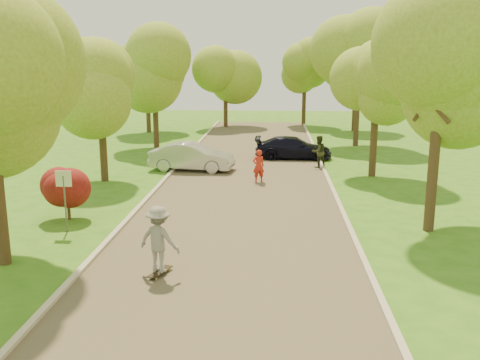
% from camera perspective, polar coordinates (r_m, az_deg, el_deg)
% --- Properties ---
extents(ground, '(100.00, 100.00, 0.00)m').
position_cam_1_polar(ground, '(14.61, -1.96, -10.93)').
color(ground, '#2F6718').
rests_on(ground, ground).
extents(road, '(8.00, 60.00, 0.01)m').
position_cam_1_polar(road, '(22.14, 0.07, -2.61)').
color(road, '#4C4438').
rests_on(road, ground).
extents(curb_left, '(0.18, 60.00, 0.12)m').
position_cam_1_polar(curb_left, '(22.74, -10.17, -2.26)').
color(curb_left, '#B2AD9E').
rests_on(curb_left, ground).
extents(curb_right, '(0.18, 60.00, 0.12)m').
position_cam_1_polar(curb_right, '(22.25, 10.55, -2.61)').
color(curb_right, '#B2AD9E').
rests_on(curb_right, ground).
extents(street_sign, '(0.55, 0.06, 2.17)m').
position_cam_1_polar(street_sign, '(19.22, -18.25, -0.85)').
color(street_sign, '#59595E').
rests_on(street_sign, ground).
extents(red_shrub, '(1.70, 1.70, 1.95)m').
position_cam_1_polar(red_shrub, '(20.86, -17.93, -1.10)').
color(red_shrub, '#382619').
rests_on(red_shrub, ground).
extents(tree_l_midb, '(4.30, 4.20, 6.62)m').
position_cam_1_polar(tree_l_midb, '(26.63, -14.36, 9.58)').
color(tree_l_midb, '#382619').
rests_on(tree_l_midb, ground).
extents(tree_l_far, '(4.92, 4.80, 7.79)m').
position_cam_1_polar(tree_l_far, '(36.15, -8.84, 11.94)').
color(tree_l_far, '#382619').
rests_on(tree_l_far, ground).
extents(tree_r_mida, '(5.13, 5.00, 7.95)m').
position_cam_1_polar(tree_r_mida, '(19.17, 21.31, 10.91)').
color(tree_r_mida, '#382619').
rests_on(tree_r_mida, ground).
extents(tree_r_midb, '(4.51, 4.40, 7.01)m').
position_cam_1_polar(tree_r_midb, '(27.83, 14.81, 10.28)').
color(tree_r_midb, '#382619').
rests_on(tree_r_midb, ground).
extents(tree_r_far, '(5.33, 5.20, 8.34)m').
position_cam_1_polar(tree_r_far, '(37.77, 12.97, 12.36)').
color(tree_r_far, '#382619').
rests_on(tree_r_far, ground).
extents(tree_bg_a, '(5.12, 5.00, 7.72)m').
position_cam_1_polar(tree_bg_a, '(44.49, -9.65, 11.83)').
color(tree_bg_a, '#382619').
rests_on(tree_bg_a, ground).
extents(tree_bg_b, '(5.12, 5.00, 7.95)m').
position_cam_1_polar(tree_bg_b, '(45.83, 12.62, 12.01)').
color(tree_bg_b, '#382619').
rests_on(tree_bg_b, ground).
extents(tree_bg_c, '(4.92, 4.80, 7.33)m').
position_cam_1_polar(tree_bg_c, '(47.50, -1.31, 11.69)').
color(tree_bg_c, '#382619').
rests_on(tree_bg_c, ground).
extents(tree_bg_d, '(5.12, 5.00, 7.72)m').
position_cam_1_polar(tree_bg_d, '(49.40, 7.20, 11.98)').
color(tree_bg_d, '#382619').
rests_on(tree_bg_d, ground).
extents(silver_sedan, '(4.69, 2.15, 1.49)m').
position_cam_1_polar(silver_sedan, '(28.92, -5.16, 2.48)').
color(silver_sedan, '#B9B9BE').
rests_on(silver_sedan, ground).
extents(dark_sedan, '(4.62, 1.93, 1.33)m').
position_cam_1_polar(dark_sedan, '(32.46, 5.70, 3.45)').
color(dark_sedan, black).
rests_on(dark_sedan, ground).
extents(longboard, '(0.57, 0.99, 0.11)m').
position_cam_1_polar(longboard, '(15.21, -8.51, -9.65)').
color(longboard, black).
rests_on(longboard, ground).
extents(skateboarder, '(1.37, 1.06, 1.87)m').
position_cam_1_polar(skateboarder, '(14.88, -8.63, -6.26)').
color(skateboarder, gray).
rests_on(skateboarder, longboard).
extents(person_striped, '(0.69, 0.57, 1.62)m').
position_cam_1_polar(person_striped, '(25.97, 1.99, 1.49)').
color(person_striped, red).
rests_on(person_striped, ground).
extents(person_olive, '(1.09, 1.05, 1.78)m').
position_cam_1_polar(person_olive, '(29.89, 8.37, 3.01)').
color(person_olive, '#2A2D1B').
rests_on(person_olive, ground).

